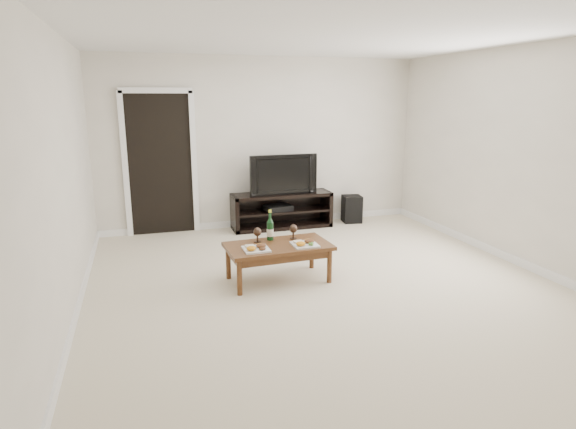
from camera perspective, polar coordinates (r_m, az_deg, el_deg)
The scene contains 14 objects.
floor at distance 5.27m, azimuth 4.54°, elevation -8.57°, with size 5.50×5.50×0.00m, color beige.
back_wall at distance 7.55m, azimuth -3.10°, elevation 8.43°, with size 5.00×0.04×2.60m, color beige.
ceiling at distance 4.92m, azimuth 5.15°, elevation 20.96°, with size 5.00×5.50×0.04m, color white.
doorway at distance 7.33m, azimuth -14.90°, elevation 5.66°, with size 0.90×0.02×2.05m, color black.
media_console at distance 7.52m, azimuth -0.75°, elevation 0.50°, with size 1.55×0.45×0.55m, color black.
television at distance 7.41m, azimuth -0.76°, elevation 4.86°, with size 1.06×0.14×0.61m, color black.
av_receiver at distance 7.48m, azimuth -1.19°, elevation 0.82°, with size 0.40×0.30×0.08m, color black.
subwoofer at distance 7.93m, azimuth 7.56°, elevation 0.67°, with size 0.29×0.29×0.44m, color black.
coffee_table at distance 5.37m, azimuth -1.16°, elevation -5.71°, with size 1.14×0.62×0.42m, color brown.
plate_left at distance 5.11m, azimuth -3.80°, elevation -3.86°, with size 0.27×0.27×0.07m, color white.
plate_right at distance 5.26m, azimuth 2.00°, elevation -3.33°, with size 0.27×0.27×0.07m, color white.
wine_bottle at distance 5.43m, azimuth -2.14°, elevation -1.25°, with size 0.07×0.07×0.35m, color black.
goblet_left at distance 5.37m, azimuth -3.65°, elevation -2.43°, with size 0.09×0.09×0.17m, color #33251C, non-canonical shape.
goblet_right at distance 5.49m, azimuth 0.63°, elevation -2.04°, with size 0.09×0.09×0.17m, color #33251C, non-canonical shape.
Camera 1 is at (-1.83, -4.52, 2.00)m, focal length 30.00 mm.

